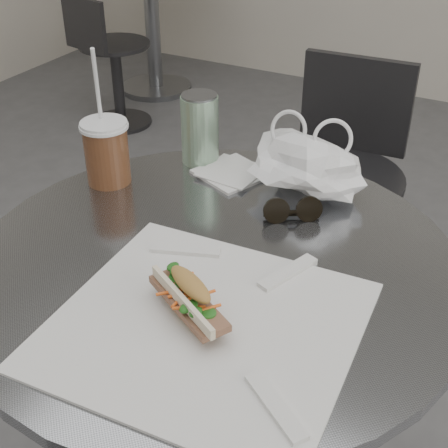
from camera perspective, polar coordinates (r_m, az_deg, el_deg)
The scene contains 11 objects.
cafe_table at distance 1.14m, azimuth -0.76°, elevation -14.35°, with size 0.76×0.76×0.74m.
bg_table at distance 3.59m, azimuth -6.65°, elevation 19.07°, with size 0.70×0.70×0.74m.
chair_far at distance 1.86m, azimuth 9.80°, elevation 1.12°, with size 0.40×0.41×0.76m.
bg_chair at distance 3.18m, azimuth -10.32°, elevation 13.73°, with size 0.35×0.37×0.65m.
sandwich_paper at distance 0.84m, azimuth -1.73°, elevation -9.19°, with size 0.39×0.37×0.00m, color white.
banh_mi at distance 0.83m, azimuth -3.19°, elevation -6.84°, with size 0.19×0.15×0.06m.
iced_coffee at distance 1.16m, azimuth -10.69°, elevation 6.58°, with size 0.09×0.09×0.25m.
sunglasses at distance 1.04m, azimuth 6.28°, elevation 1.16°, with size 0.09×0.07×0.04m.
plastic_bag at distance 1.12m, azimuth 7.34°, elevation 5.27°, with size 0.20×0.16×0.10m, color white, non-canonical shape.
napkin_stack at distance 1.18m, azimuth 0.76°, elevation 4.72°, with size 0.15×0.15×0.01m.
drink_can at distance 1.21m, azimuth -2.22°, elevation 8.70°, with size 0.07×0.07×0.14m.
Camera 1 is at (0.38, -0.48, 1.30)m, focal length 50.00 mm.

